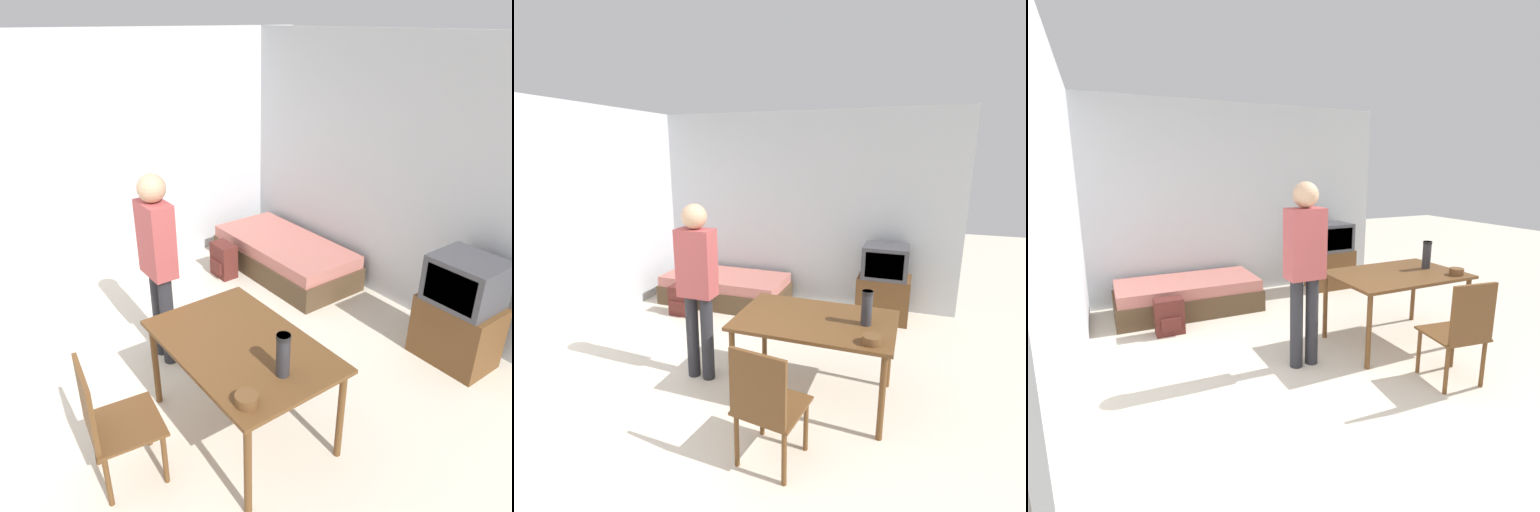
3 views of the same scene
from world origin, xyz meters
TOP-DOWN VIEW (x-y plane):
  - ground_plane at (0.00, 0.00)m, footprint 20.00×20.00m
  - wall_back at (0.00, 3.78)m, footprint 4.81×0.06m
  - wall_left at (-1.93, 1.88)m, footprint 0.06×4.75m
  - daybed at (-0.73, 3.24)m, footprint 1.79×0.87m
  - tv at (1.48, 3.38)m, footprint 0.66×0.48m
  - dining_table at (1.05, 1.39)m, footprint 1.35×0.89m
  - wooden_chair at (0.95, 0.44)m, footprint 0.50×0.50m
  - person_standing at (-0.06, 1.33)m, footprint 0.34×0.23m
  - thermos_flask at (1.48, 1.41)m, footprint 0.09×0.09m
  - mate_bowl at (1.56, 1.08)m, footprint 0.14×0.14m
  - backpack at (-1.08, 2.60)m, footprint 0.31×0.23m

SIDE VIEW (x-z plane):
  - ground_plane at x=0.00m, z-range 0.00..0.00m
  - backpack at x=-1.08m, z-range 0.00..0.40m
  - daybed at x=-0.73m, z-range 0.00..0.41m
  - tv at x=1.48m, z-range -0.01..0.99m
  - wooden_chair at x=0.95m, z-range 0.05..0.98m
  - dining_table at x=1.05m, z-range 0.30..1.05m
  - mate_bowl at x=1.56m, z-range 0.75..0.82m
  - thermos_flask at x=1.48m, z-range 0.77..1.06m
  - person_standing at x=-0.06m, z-range 0.15..1.85m
  - wall_back at x=0.00m, z-range 0.00..2.70m
  - wall_left at x=-1.93m, z-range 0.00..2.70m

